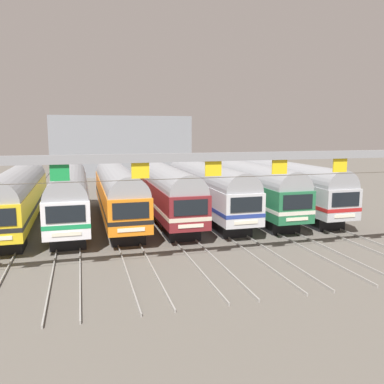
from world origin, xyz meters
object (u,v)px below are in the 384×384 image
Objects in this scene: commuter_train_stainless at (285,184)px; commuter_train_silver at (206,187)px; commuter_train_orange at (118,190)px; commuter_train_green at (247,185)px; commuter_train_yellow at (18,194)px; catenary_gantry at (213,173)px; commuter_train_white at (69,192)px; commuter_train_maroon at (163,188)px.

commuter_train_silver is at bearing 180.00° from commuter_train_stainless.
commuter_train_green is at bearing 0.00° from commuter_train_orange.
commuter_train_yellow is 18.01m from catenary_gantry.
commuter_train_yellow is 15.47m from commuter_train_silver.
commuter_train_white is 1.00× the size of commuter_train_maroon.
commuter_train_silver is 3.87m from commuter_train_green.
commuter_train_silver is (11.60, 0.00, 0.00)m from commuter_train_white.
commuter_train_white is at bearing 180.00° from commuter_train_silver.
commuter_train_yellow is at bearing 180.00° from commuter_train_silver.
commuter_train_maroon is 13.77m from catenary_gantry.
commuter_train_orange and commuter_train_stainless have the same top height.
commuter_train_maroon is 3.87m from commuter_train_silver.
commuter_train_green is 0.63× the size of catenary_gantry.
catenary_gantry reaches higher than commuter_train_green.
commuter_train_maroon is at bearing 0.00° from commuter_train_white.
commuter_train_maroon is 7.74m from commuter_train_green.
catenary_gantry is at bearing -60.18° from commuter_train_white.
commuter_train_yellow is at bearing 180.00° from commuter_train_white.
catenary_gantry reaches higher than commuter_train_stainless.
catenary_gantry is (3.87, -13.50, 2.72)m from commuter_train_orange.
commuter_train_yellow is 1.00× the size of commuter_train_orange.
commuter_train_orange is 3.87m from commuter_train_maroon.
commuter_train_silver is at bearing 0.00° from commuter_train_white.
commuter_train_green is at bearing 180.00° from commuter_train_stainless.
commuter_train_orange is (3.87, 0.00, 0.00)m from commuter_train_white.
commuter_train_maroon is at bearing 180.00° from commuter_train_green.
commuter_train_orange is 14.30m from catenary_gantry.
commuter_train_maroon is 0.63× the size of catenary_gantry.
commuter_train_yellow is at bearing 180.00° from commuter_train_green.
commuter_train_orange is 15.47m from commuter_train_stainless.
commuter_train_white and commuter_train_green have the same top height.
commuter_train_maroon is 11.60m from commuter_train_stainless.
commuter_train_yellow is 7.74m from commuter_train_orange.
commuter_train_green is (15.47, 0.00, 0.00)m from commuter_train_white.
commuter_train_silver is at bearing 0.00° from commuter_train_maroon.
commuter_train_maroon and commuter_train_stainless have the same top height.
commuter_train_green is (7.74, 0.00, 0.00)m from commuter_train_maroon.
commuter_train_yellow is 0.63× the size of catenary_gantry.
commuter_train_white is 15.79m from catenary_gantry.
catenary_gantry is at bearing -49.32° from commuter_train_yellow.
commuter_train_silver is at bearing 74.01° from catenary_gantry.
commuter_train_silver and commuter_train_green have the same top height.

